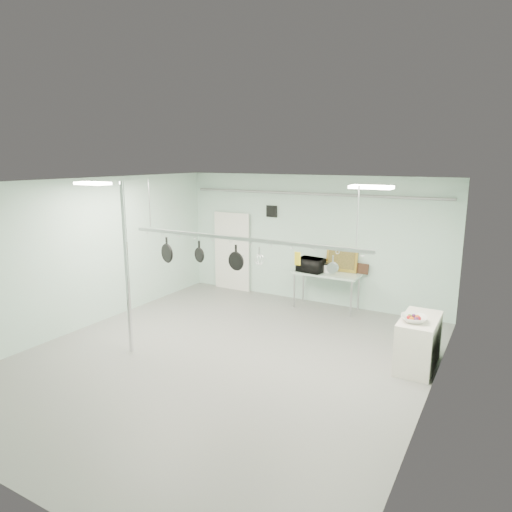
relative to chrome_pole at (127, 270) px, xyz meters
The scene contains 25 objects.
floor 2.41m from the chrome_pole, 19.44° to the left, with size 8.00×8.00×0.00m, color gray.
ceiling 2.40m from the chrome_pole, 19.44° to the left, with size 7.00×8.00×0.02m, color silver.
back_wall 4.89m from the chrome_pole, 69.68° to the left, with size 7.00×0.02×3.20m, color #ACCFBC.
right_wall 5.22m from the chrome_pole, ahead, with size 0.02×8.00×3.20m, color #ACCFBC.
door 4.61m from the chrome_pole, 97.53° to the left, with size 1.10×0.10×2.20m, color silver.
wall_vent 4.65m from the chrome_pole, 82.52° to the left, with size 0.30×0.04×0.30m, color black.
conduit_pipe 4.95m from the chrome_pole, 69.30° to the left, with size 0.07×0.07×6.60m, color gray.
chrome_pole is the anchor object (origin of this frame).
prep_table 4.85m from the chrome_pole, 61.29° to the left, with size 1.60×0.70×0.91m.
side_cabinet 5.37m from the chrome_pole, 22.41° to the left, with size 0.60×1.20×0.90m, color silver.
pot_rack 2.19m from the chrome_pole, 25.35° to the left, with size 4.80×0.06×1.00m.
light_panel_left 1.65m from the chrome_pole, 158.20° to the right, with size 0.65×0.30×0.05m, color white.
light_panel_right 4.55m from the chrome_pole, 16.31° to the left, with size 0.65×0.30×0.05m, color white.
microwave 4.55m from the chrome_pole, 64.60° to the left, with size 0.62×0.42×0.34m, color black.
coffee_canister 4.81m from the chrome_pole, 61.38° to the left, with size 0.15×0.15×0.20m, color white.
painting_large 5.19m from the chrome_pole, 60.35° to the left, with size 0.78×0.05×0.58m, color gold.
painting_small 5.48m from the chrome_pole, 55.64° to the left, with size 0.30×0.04×0.25m, color #321D11.
fruit_bowl 5.14m from the chrome_pole, 20.18° to the left, with size 0.42×0.42×0.10m, color silver.
skillet_left 0.95m from the chrome_pole, 77.69° to the left, with size 0.38×0.06×0.51m, color black, non-canonical shape.
skillet_mid 1.37m from the chrome_pole, 42.40° to the left, with size 0.29×0.06×0.39m, color black, non-canonical shape.
skillet_right 2.03m from the chrome_pole, 26.56° to the left, with size 0.34×0.06×0.48m, color black, non-canonical shape.
whisk 2.48m from the chrome_pole, 21.53° to the left, with size 0.18×0.18×0.30m, color #ADAEB2, non-canonical shape.
grater 3.16m from the chrome_pole, 16.65° to the left, with size 0.10×0.02×0.24m, color gold, non-canonical shape.
saucepan 3.75m from the chrome_pole, 13.93° to the left, with size 0.18×0.10×0.31m, color #BABABF, non-canonical shape.
fruit_cluster 5.13m from the chrome_pole, 20.18° to the left, with size 0.24×0.24×0.09m, color maroon, non-canonical shape.
Camera 1 is at (4.36, -6.48, 3.60)m, focal length 32.00 mm.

